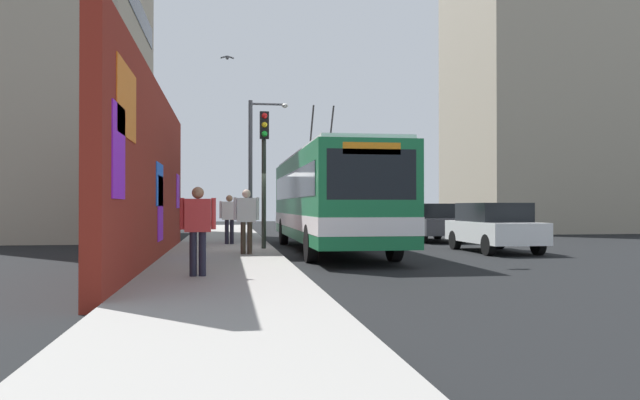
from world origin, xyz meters
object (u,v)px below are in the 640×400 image
Objects in this scene: parked_car_white at (494,226)px; pedestrian_at_curb at (246,215)px; city_bus at (329,197)px; pedestrian_midblock at (229,215)px; pedestrian_near_wall at (198,223)px; street_lamp at (255,157)px; parked_car_dark_gray at (430,221)px; traffic_light at (264,156)px.

pedestrian_at_curb is (-1.50, 7.96, 0.39)m from parked_car_white.
city_bus is 6.95× the size of pedestrian_midblock.
pedestrian_near_wall is (-9.83, 0.64, -0.01)m from pedestrian_midblock.
pedestrian_at_curb is at bearing 100.70° from parked_car_white.
street_lamp is at bearing 39.69° from parked_car_white.
parked_car_dark_gray is at bearing -69.49° from pedestrian_midblock.
city_bus is at bearing 78.68° from parked_car_white.
parked_car_white is 7.69m from traffic_light.
pedestrian_at_curb is 2.75m from traffic_light.
traffic_light is (0.48, 7.35, 2.20)m from parked_car_white.
parked_car_white is at bearing -93.70° from traffic_light.
traffic_light is (-2.56, -1.06, 1.87)m from pedestrian_midblock.
street_lamp is (2.55, 7.24, 2.82)m from parked_car_dark_gray.
street_lamp is (15.52, -1.81, 2.50)m from pedestrian_near_wall.
street_lamp reaches higher than pedestrian_near_wall.
parked_car_dark_gray is at bearing -45.35° from city_bus.
parked_car_white is (-1.04, -5.20, -0.94)m from city_bus.
traffic_light is (1.98, -0.61, 1.81)m from pedestrian_at_curb.
city_bus is 2.55m from traffic_light.
parked_car_white is at bearing -53.11° from pedestrian_near_wall.
pedestrian_midblock reaches higher than pedestrian_near_wall.
pedestrian_at_curb reaches higher than parked_car_white.
street_lamp reaches higher than parked_car_dark_gray.
pedestrian_midblock is (-3.14, 8.41, 0.33)m from parked_car_dark_gray.
city_bus reaches higher than pedestrian_at_curb.
parked_car_dark_gray is 8.98m from pedestrian_midblock.
pedestrian_near_wall is (-12.97, 9.05, 0.32)m from parked_car_dark_gray.
parked_car_white is 0.67× the size of street_lamp.
parked_car_dark_gray is at bearing -46.01° from pedestrian_at_curb.
pedestrian_midblock is 0.28× the size of street_lamp.
pedestrian_at_curb reaches higher than pedestrian_midblock.
parked_car_dark_gray is 2.61× the size of pedestrian_near_wall.
city_bus is 8.17m from street_lamp.
parked_car_dark_gray is 9.56m from traffic_light.
pedestrian_near_wall is 0.28× the size of street_lamp.
parked_car_white is 11.32m from pedestrian_near_wall.
city_bus is 5.39m from parked_car_white.
pedestrian_near_wall is (-7.83, 3.85, -0.62)m from city_bus.
parked_car_white and parked_car_dark_gray have the same top height.
pedestrian_near_wall is at bearing 176.26° from pedestrian_midblock.
pedestrian_near_wall is 0.95× the size of pedestrian_at_curb.
parked_car_dark_gray is 0.73× the size of street_lamp.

